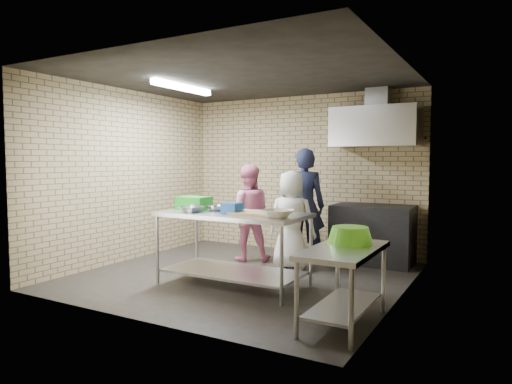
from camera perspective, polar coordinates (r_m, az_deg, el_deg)
floor at (r=6.37m, az=-1.69°, el=-10.46°), size 4.20×4.20×0.00m
ceiling at (r=6.26m, az=-1.75°, el=14.21°), size 4.20×4.20×0.00m
back_wall at (r=7.95m, az=5.73°, el=2.25°), size 4.20×0.06×2.70m
front_wall at (r=4.57m, az=-14.73°, el=0.86°), size 4.20×0.06×2.70m
left_wall at (r=7.47m, az=-15.67°, el=2.01°), size 0.06×4.00×2.70m
right_wall at (r=5.40m, az=17.76°, el=1.26°), size 0.06×4.00×2.70m
prep_table at (r=5.79m, az=-2.87°, el=-7.18°), size 1.87×0.93×0.93m
side_counter at (r=4.57m, az=10.91°, el=-11.49°), size 0.60×1.20×0.75m
stove at (r=7.26m, az=14.41°, el=-5.16°), size 1.20×0.70×0.90m
range_hood at (r=7.24m, az=14.74°, el=7.91°), size 1.30×0.60×0.60m
hood_duct at (r=7.43m, az=15.10°, el=11.29°), size 0.35×0.30×0.30m
wall_shelf at (r=7.34m, az=17.37°, el=6.40°), size 0.80×0.20×0.04m
fluorescent_fixture at (r=6.82m, az=-9.15°, el=12.81°), size 0.10×1.25×0.08m
green_crate at (r=6.21m, az=-7.78°, el=-1.34°), size 0.41×0.31×0.17m
blue_tub at (r=5.60m, az=-3.00°, el=-2.04°), size 0.21×0.21×0.13m
cutting_board at (r=5.53m, az=0.08°, el=-2.66°), size 0.57×0.44×0.03m
mixing_bowl_a at (r=5.84m, az=-8.10°, el=-2.14°), size 0.31×0.31×0.07m
mixing_bowl_b at (r=5.92m, az=-5.09°, el=-2.04°), size 0.23×0.23×0.07m
ceramic_bowl at (r=5.25m, az=2.72°, el=-2.71°), size 0.38×0.38×0.09m
green_basin at (r=4.71m, az=11.71°, el=-5.30°), size 0.46×0.46×0.17m
bottle_red at (r=7.40m, az=15.48°, el=7.26°), size 0.07×0.07×0.18m
bottle_green at (r=7.32m, az=18.54°, el=7.13°), size 0.06×0.06×0.15m
man_navy at (r=7.03m, az=6.02°, el=-1.76°), size 0.75×0.62×1.77m
woman_pink at (r=7.21m, az=-1.04°, el=-2.60°), size 0.93×0.87×1.52m
woman_white at (r=6.65m, az=4.46°, el=-3.53°), size 0.76×0.55×1.44m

